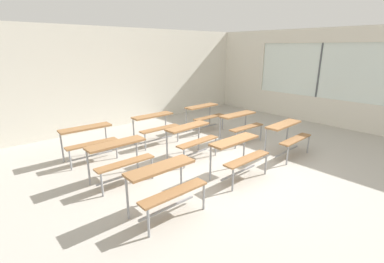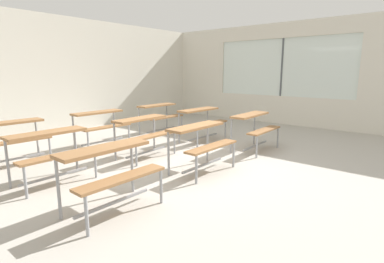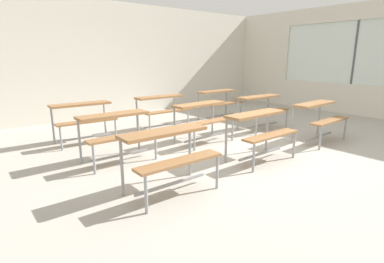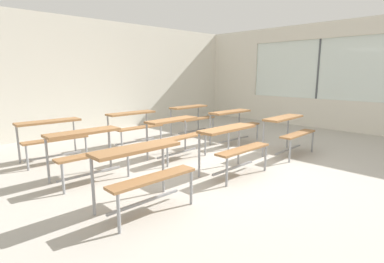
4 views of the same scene
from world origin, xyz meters
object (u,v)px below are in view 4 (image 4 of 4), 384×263
(desk_bench_r0c0, at_px, (142,163))
(desk_bench_r0c2, at_px, (288,126))
(desk_bench_r1c1, at_px, (176,129))
(desk_bench_r1c2, at_px, (234,119))
(desk_bench_r2c1, at_px, (134,121))
(desk_bench_r2c2, at_px, (192,113))
(desk_bench_r1c0, at_px, (87,144))
(desk_bench_r0c1, at_px, (233,139))
(desk_bench_r2c0, at_px, (51,131))

(desk_bench_r0c0, distance_m, desk_bench_r0c2, 3.49)
(desk_bench_r1c1, distance_m, desk_bench_r1c2, 1.72)
(desk_bench_r2c1, relative_size, desk_bench_r2c2, 1.01)
(desk_bench_r1c0, bearing_deg, desk_bench_r0c1, -36.59)
(desk_bench_r0c2, bearing_deg, desk_bench_r2c1, 121.36)
(desk_bench_r0c0, bearing_deg, desk_bench_r0c2, 1.17)
(desk_bench_r1c2, height_order, desk_bench_r2c1, same)
(desk_bench_r0c2, bearing_deg, desk_bench_r1c1, 140.77)
(desk_bench_r0c1, bearing_deg, desk_bench_r1c2, 37.54)
(desk_bench_r1c1, distance_m, desk_bench_r2c1, 1.38)
(desk_bench_r0c2, distance_m, desk_bench_r1c1, 2.22)
(desk_bench_r0c2, distance_m, desk_bench_r1c0, 3.76)
(desk_bench_r0c1, height_order, desk_bench_r2c1, same)
(desk_bench_r1c2, bearing_deg, desk_bench_r0c1, -139.77)
(desk_bench_r2c2, bearing_deg, desk_bench_r0c2, -89.97)
(desk_bench_r1c1, relative_size, desk_bench_r2c0, 1.00)
(desk_bench_r0c1, height_order, desk_bench_r2c0, same)
(desk_bench_r1c2, xyz_separation_m, desk_bench_r2c0, (-3.49, 1.44, 0.00))
(desk_bench_r2c1, bearing_deg, desk_bench_r1c1, -88.01)
(desk_bench_r0c0, distance_m, desk_bench_r1c1, 2.21)
(desk_bench_r2c2, bearing_deg, desk_bench_r2c0, 179.01)
(desk_bench_r1c0, distance_m, desk_bench_r2c2, 3.74)
(desk_bench_r2c0, relative_size, desk_bench_r2c2, 1.02)
(desk_bench_r0c2, xyz_separation_m, desk_bench_r2c0, (-3.53, 2.76, 0.00))
(desk_bench_r2c2, bearing_deg, desk_bench_r0c1, -122.66)
(desk_bench_r2c1, height_order, desk_bench_r2c2, same)
(desk_bench_r1c1, bearing_deg, desk_bench_r2c1, 88.24)
(desk_bench_r1c0, bearing_deg, desk_bench_r2c1, 38.60)
(desk_bench_r0c1, relative_size, desk_bench_r1c0, 1.00)
(desk_bench_r0c0, xyz_separation_m, desk_bench_r2c2, (3.47, 2.76, 0.00))
(desk_bench_r0c1, bearing_deg, desk_bench_r2c1, 91.32)
(desk_bench_r2c1, distance_m, desk_bench_r2c2, 1.77)
(desk_bench_r0c1, distance_m, desk_bench_r0c2, 1.72)
(desk_bench_r0c1, bearing_deg, desk_bench_r2c0, 123.43)
(desk_bench_r1c2, distance_m, desk_bench_r2c0, 3.77)
(desk_bench_r0c1, height_order, desk_bench_r1c2, same)
(desk_bench_r1c0, relative_size, desk_bench_r2c2, 1.00)
(desk_bench_r1c1, xyz_separation_m, desk_bench_r2c0, (-1.77, 1.42, 0.00))
(desk_bench_r2c2, bearing_deg, desk_bench_r1c1, -142.01)
(desk_bench_r1c1, bearing_deg, desk_bench_r2c0, 138.47)
(desk_bench_r1c1, bearing_deg, desk_bench_r0c1, -90.97)
(desk_bench_r1c0, xyz_separation_m, desk_bench_r2c2, (3.48, 1.36, 0.00))
(desk_bench_r0c1, height_order, desk_bench_r1c1, same)
(desk_bench_r0c0, distance_m, desk_bench_r1c2, 3.71)
(desk_bench_r2c0, xyz_separation_m, desk_bench_r2c2, (3.51, -0.04, 0.00))
(desk_bench_r1c2, xyz_separation_m, desk_bench_r2c2, (0.02, 1.40, 0.00))
(desk_bench_r0c0, bearing_deg, desk_bench_r1c1, 39.15)
(desk_bench_r1c1, distance_m, desk_bench_r2c2, 2.22)
(desk_bench_r0c0, relative_size, desk_bench_r2c0, 0.98)
(desk_bench_r0c0, height_order, desk_bench_r1c1, same)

